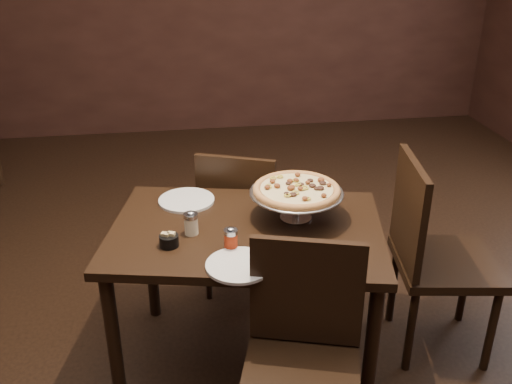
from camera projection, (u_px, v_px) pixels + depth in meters
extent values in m
cube|color=black|center=(242.00, 362.00, 2.80)|extent=(6.00, 7.00, 0.02)
cube|color=black|center=(246.00, 232.00, 2.49)|extent=(1.32, 1.02, 0.04)
cylinder|color=black|center=(114.00, 344.00, 2.38)|extent=(0.06, 0.06, 0.70)
cylinder|color=black|center=(371.00, 355.00, 2.32)|extent=(0.06, 0.06, 0.70)
cylinder|color=black|center=(151.00, 259.00, 2.98)|extent=(0.06, 0.06, 0.70)
cylinder|color=black|center=(355.00, 266.00, 2.92)|extent=(0.06, 0.06, 0.70)
cylinder|color=#B1B2B8|center=(296.00, 218.00, 2.56)|extent=(0.14, 0.14, 0.01)
cylinder|color=#B1B2B8|center=(296.00, 206.00, 2.54)|extent=(0.03, 0.03, 0.11)
cylinder|color=#B1B2B8|center=(296.00, 194.00, 2.51)|extent=(0.10, 0.10, 0.01)
cylinder|color=#A6A5AA|center=(296.00, 192.00, 2.51)|extent=(0.41, 0.41, 0.01)
torus|color=#A6A5AA|center=(296.00, 192.00, 2.51)|extent=(0.42, 0.42, 0.01)
cylinder|color=#995B2E|center=(297.00, 191.00, 2.50)|extent=(0.38, 0.38, 0.01)
torus|color=#995B2E|center=(297.00, 190.00, 2.50)|extent=(0.39, 0.39, 0.03)
cylinder|color=#D3B974|center=(297.00, 189.00, 2.50)|extent=(0.32, 0.32, 0.01)
cylinder|color=#F5E7BE|center=(191.00, 226.00, 2.42)|extent=(0.06, 0.06, 0.08)
cylinder|color=#B1B2B8|center=(191.00, 216.00, 2.40)|extent=(0.06, 0.06, 0.02)
ellipsoid|color=#B1B2B8|center=(191.00, 213.00, 2.39)|extent=(0.03, 0.03, 0.01)
cylinder|color=maroon|center=(231.00, 241.00, 2.31)|extent=(0.05, 0.05, 0.07)
cylinder|color=#B1B2B8|center=(231.00, 232.00, 2.29)|extent=(0.06, 0.06, 0.02)
ellipsoid|color=#B1B2B8|center=(231.00, 229.00, 2.28)|extent=(0.03, 0.03, 0.01)
cylinder|color=black|center=(169.00, 241.00, 2.34)|extent=(0.08, 0.08, 0.05)
cube|color=tan|center=(166.00, 239.00, 2.33)|extent=(0.04, 0.03, 0.05)
cube|color=tan|center=(171.00, 238.00, 2.33)|extent=(0.04, 0.03, 0.05)
cube|color=silver|center=(308.00, 266.00, 2.19)|extent=(0.16, 0.16, 0.01)
cylinder|color=silver|center=(187.00, 200.00, 2.72)|extent=(0.27, 0.27, 0.01)
cylinder|color=silver|center=(239.00, 265.00, 2.20)|extent=(0.26, 0.26, 0.01)
cone|color=#B1B2B8|center=(286.00, 203.00, 2.40)|extent=(0.12, 0.12, 0.00)
cylinder|color=black|center=(286.00, 202.00, 2.40)|extent=(0.04, 0.11, 0.02)
cube|color=black|center=(245.00, 222.00, 3.19)|extent=(0.54, 0.54, 0.04)
cube|color=black|center=(235.00, 197.00, 2.92)|extent=(0.40, 0.18, 0.43)
cylinder|color=black|center=(279.00, 245.00, 3.40)|extent=(0.04, 0.04, 0.40)
cylinder|color=black|center=(225.00, 238.00, 3.47)|extent=(0.04, 0.04, 0.40)
cylinder|color=black|center=(267.00, 275.00, 3.11)|extent=(0.04, 0.04, 0.40)
cylinder|color=black|center=(209.00, 268.00, 3.17)|extent=(0.04, 0.04, 0.40)
cube|color=black|center=(301.00, 381.00, 2.07)|extent=(0.53, 0.53, 0.04)
cube|color=black|center=(307.00, 292.00, 2.13)|extent=(0.42, 0.15, 0.45)
cube|color=black|center=(447.00, 263.00, 2.71)|extent=(0.53, 0.53, 0.04)
cube|color=black|center=(409.00, 212.00, 2.59)|extent=(0.10, 0.46, 0.49)
cylinder|color=black|center=(491.00, 330.00, 2.65)|extent=(0.04, 0.04, 0.45)
cylinder|color=black|center=(465.00, 284.00, 2.99)|extent=(0.04, 0.04, 0.45)
cylinder|color=black|center=(411.00, 330.00, 2.65)|extent=(0.04, 0.04, 0.45)
cylinder|color=black|center=(393.00, 284.00, 2.99)|extent=(0.04, 0.04, 0.45)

